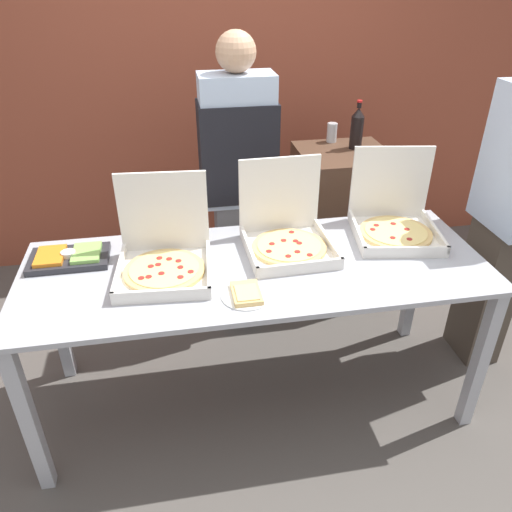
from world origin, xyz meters
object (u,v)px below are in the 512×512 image
Objects in this scene: veggie_tray at (69,257)px; soda_can_silver at (332,132)px; pizza_box_near_right at (287,234)px; pizza_box_far_right at (164,256)px; soda_bottle at (357,128)px; pizza_box_far_left at (394,220)px; person_server_vest at (238,177)px; person_guest_cap at (509,211)px; paper_plate_front_right at (246,294)px.

veggie_tray is 1.87m from soda_can_silver.
pizza_box_near_right is at bearing -117.83° from soda_can_silver.
pizza_box_far_right is 1.52× the size of soda_bottle.
person_server_vest is at bearing 153.75° from pizza_box_far_left.
soda_can_silver is at bearing 60.53° from pizza_box_near_right.
pizza_box_far_left is 0.27× the size of person_server_vest.
pizza_box_far_right is at bearing 93.40° from person_guest_cap.
pizza_box_far_left is 0.90m from person_server_vest.
person_guest_cap reaches higher than soda_bottle.
pizza_box_far_right is 1.59m from soda_bottle.
paper_plate_front_right is at bearing -119.75° from soda_can_silver.
person_server_vest is (-0.80, -0.30, -0.15)m from soda_bottle.
soda_bottle is 0.20m from soda_can_silver.
veggie_tray is at bearing -170.79° from pizza_box_far_left.
person_server_vest reaches higher than pizza_box_near_right.
pizza_box_far_left is 1.61m from veggie_tray.
person_guest_cap is (1.34, -0.57, -0.06)m from person_server_vest.
pizza_box_near_right is (0.59, 0.11, -0.00)m from pizza_box_far_right.
person_server_vest is at bearing 83.53° from paper_plate_front_right.
person_guest_cap reaches higher than veggie_tray.
person_server_vest is at bearing 30.53° from veggie_tray.
pizza_box_far_right reaches higher than pizza_box_near_right.
soda_bottle is (0.91, 1.24, 0.30)m from paper_plate_front_right.
person_server_vest is (-0.15, 0.57, 0.08)m from pizza_box_near_right.
soda_can_silver is at bearing 32.26° from person_guest_cap.
paper_plate_front_right is at bearing -126.24° from pizza_box_near_right.
pizza_box_near_right is at bearing -126.81° from soda_bottle.
pizza_box_near_right is 0.59m from person_server_vest.
soda_bottle is (0.07, 0.82, 0.24)m from pizza_box_far_left.
pizza_box_near_right is 1.19m from person_guest_cap.
pizza_box_far_left is at bearing 26.89° from paper_plate_front_right.
paper_plate_front_right is at bearing 83.53° from person_server_vest.
pizza_box_near_right is at bearing 105.12° from person_server_vest.
soda_bottle is at bearing 42.60° from pizza_box_far_right.
person_guest_cap reaches higher than paper_plate_front_right.
pizza_box_near_right is 2.03× the size of paper_plate_front_right.
pizza_box_near_right is 0.24× the size of person_guest_cap.
veggie_tray is 2.92× the size of soda_can_silver.
person_guest_cap reaches higher than pizza_box_far_right.
pizza_box_near_right is 1.17m from soda_can_silver.
pizza_box_near_right is 1.44× the size of soda_bottle.
pizza_box_near_right is (-0.58, -0.05, -0.00)m from pizza_box_far_left.
person_guest_cap is (2.22, -0.05, 0.08)m from veggie_tray.
veggie_tray is at bearing 165.44° from pizza_box_far_right.
pizza_box_far_left is 1.06× the size of pizza_box_far_right.
person_guest_cap is at bearing 4.78° from pizza_box_far_left.
pizza_box_far_left is 0.27× the size of person_guest_cap.
person_guest_cap is at bearing 14.63° from paper_plate_front_right.
person_server_vest is (0.11, 0.94, 0.14)m from paper_plate_front_right.
soda_bottle reaches higher than pizza_box_far_left.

